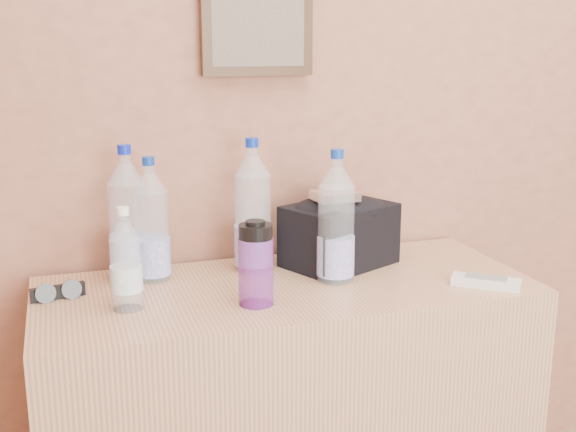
{
  "coord_description": "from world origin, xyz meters",
  "views": [
    {
      "loc": [
        -0.92,
        0.09,
        1.37
      ],
      "look_at": [
        -0.4,
        1.71,
        0.95
      ],
      "focal_mm": 45.0,
      "sensor_mm": 36.0,
      "label": 1
    }
  ],
  "objects_px": {
    "nalgene_bottle": "(256,264)",
    "ac_remote": "(486,282)",
    "pet_large_a": "(128,221)",
    "pet_large_c": "(253,213)",
    "foil_packet": "(335,196)",
    "pet_large_d": "(336,224)",
    "dresser": "(286,422)",
    "sunglasses": "(58,292)",
    "toiletry_bag": "(339,231)",
    "pet_small": "(126,265)",
    "pet_large_b": "(151,226)"
  },
  "relations": [
    {
      "from": "nalgene_bottle",
      "to": "ac_remote",
      "type": "relative_size",
      "value": 1.2
    },
    {
      "from": "pet_large_a",
      "to": "pet_large_c",
      "type": "relative_size",
      "value": 0.98
    },
    {
      "from": "foil_packet",
      "to": "pet_large_d",
      "type": "bearing_deg",
      "value": -109.09
    },
    {
      "from": "pet_large_c",
      "to": "foil_packet",
      "type": "relative_size",
      "value": 3.23
    },
    {
      "from": "dresser",
      "to": "pet_large_d",
      "type": "height_order",
      "value": "pet_large_d"
    },
    {
      "from": "pet_large_d",
      "to": "ac_remote",
      "type": "xyz_separation_m",
      "value": [
        0.34,
        -0.16,
        -0.14
      ]
    },
    {
      "from": "sunglasses",
      "to": "toiletry_bag",
      "type": "relative_size",
      "value": 0.46
    },
    {
      "from": "nalgene_bottle",
      "to": "ac_remote",
      "type": "bearing_deg",
      "value": -5.72
    },
    {
      "from": "pet_small",
      "to": "foil_packet",
      "type": "relative_size",
      "value": 2.18
    },
    {
      "from": "toiletry_bag",
      "to": "foil_packet",
      "type": "distance_m",
      "value": 0.11
    },
    {
      "from": "pet_large_b",
      "to": "ac_remote",
      "type": "height_order",
      "value": "pet_large_b"
    },
    {
      "from": "pet_small",
      "to": "nalgene_bottle",
      "type": "xyz_separation_m",
      "value": [
        0.29,
        -0.06,
        -0.01
      ]
    },
    {
      "from": "pet_small",
      "to": "sunglasses",
      "type": "xyz_separation_m",
      "value": [
        -0.15,
        0.12,
        -0.09
      ]
    },
    {
      "from": "dresser",
      "to": "toiletry_bag",
      "type": "relative_size",
      "value": 4.45
    },
    {
      "from": "dresser",
      "to": "nalgene_bottle",
      "type": "distance_m",
      "value": 0.51
    },
    {
      "from": "pet_small",
      "to": "toiletry_bag",
      "type": "xyz_separation_m",
      "value": [
        0.58,
        0.16,
        -0.01
      ]
    },
    {
      "from": "dresser",
      "to": "pet_large_b",
      "type": "height_order",
      "value": "pet_large_b"
    },
    {
      "from": "sunglasses",
      "to": "foil_packet",
      "type": "relative_size",
      "value": 1.16
    },
    {
      "from": "pet_large_b",
      "to": "pet_large_d",
      "type": "relative_size",
      "value": 0.94
    },
    {
      "from": "nalgene_bottle",
      "to": "pet_large_d",
      "type": "bearing_deg",
      "value": 23.4
    },
    {
      "from": "sunglasses",
      "to": "pet_large_a",
      "type": "bearing_deg",
      "value": 15.44
    },
    {
      "from": "dresser",
      "to": "foil_packet",
      "type": "distance_m",
      "value": 0.61
    },
    {
      "from": "pet_large_b",
      "to": "ac_remote",
      "type": "relative_size",
      "value": 1.9
    },
    {
      "from": "ac_remote",
      "to": "toiletry_bag",
      "type": "distance_m",
      "value": 0.41
    },
    {
      "from": "sunglasses",
      "to": "ac_remote",
      "type": "height_order",
      "value": "sunglasses"
    },
    {
      "from": "pet_small",
      "to": "nalgene_bottle",
      "type": "distance_m",
      "value": 0.29
    },
    {
      "from": "pet_large_c",
      "to": "foil_packet",
      "type": "height_order",
      "value": "pet_large_c"
    },
    {
      "from": "pet_large_a",
      "to": "pet_large_b",
      "type": "relative_size",
      "value": 1.1
    },
    {
      "from": "pet_large_a",
      "to": "sunglasses",
      "type": "distance_m",
      "value": 0.24
    },
    {
      "from": "pet_large_d",
      "to": "sunglasses",
      "type": "xyz_separation_m",
      "value": [
        -0.68,
        0.08,
        -0.13
      ]
    },
    {
      "from": "dresser",
      "to": "pet_large_c",
      "type": "height_order",
      "value": "pet_large_c"
    },
    {
      "from": "pet_large_c",
      "to": "pet_small",
      "type": "bearing_deg",
      "value": -151.39
    },
    {
      "from": "pet_large_b",
      "to": "toiletry_bag",
      "type": "xyz_separation_m",
      "value": [
        0.5,
        -0.03,
        -0.05
      ]
    },
    {
      "from": "pet_large_d",
      "to": "ac_remote",
      "type": "distance_m",
      "value": 0.4
    },
    {
      "from": "ac_remote",
      "to": "nalgene_bottle",
      "type": "bearing_deg",
      "value": -146.77
    },
    {
      "from": "pet_small",
      "to": "ac_remote",
      "type": "distance_m",
      "value": 0.88
    },
    {
      "from": "ac_remote",
      "to": "toiletry_bag",
      "type": "xyz_separation_m",
      "value": [
        -0.28,
        0.28,
        0.08
      ]
    },
    {
      "from": "pet_large_d",
      "to": "toiletry_bag",
      "type": "bearing_deg",
      "value": 64.23
    },
    {
      "from": "pet_large_a",
      "to": "sunglasses",
      "type": "bearing_deg",
      "value": -153.87
    },
    {
      "from": "pet_large_c",
      "to": "pet_large_d",
      "type": "bearing_deg",
      "value": -40.16
    },
    {
      "from": "pet_small",
      "to": "toiletry_bag",
      "type": "distance_m",
      "value": 0.61
    },
    {
      "from": "pet_large_a",
      "to": "pet_large_c",
      "type": "bearing_deg",
      "value": -2.8
    },
    {
      "from": "pet_large_b",
      "to": "nalgene_bottle",
      "type": "xyz_separation_m",
      "value": [
        0.2,
        -0.25,
        -0.04
      ]
    },
    {
      "from": "sunglasses",
      "to": "dresser",
      "type": "bearing_deg",
      "value": -17.85
    },
    {
      "from": "pet_large_c",
      "to": "pet_small",
      "type": "relative_size",
      "value": 1.48
    },
    {
      "from": "pet_large_b",
      "to": "toiletry_bag",
      "type": "distance_m",
      "value": 0.5
    },
    {
      "from": "pet_large_b",
      "to": "sunglasses",
      "type": "relative_size",
      "value": 2.5
    },
    {
      "from": "pet_large_b",
      "to": "foil_packet",
      "type": "relative_size",
      "value": 2.9
    },
    {
      "from": "pet_large_c",
      "to": "ac_remote",
      "type": "distance_m",
      "value": 0.62
    },
    {
      "from": "ac_remote",
      "to": "toiletry_bag",
      "type": "height_order",
      "value": "toiletry_bag"
    }
  ]
}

